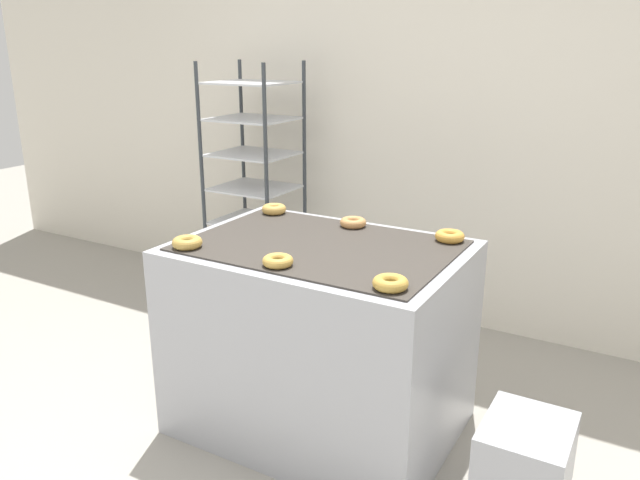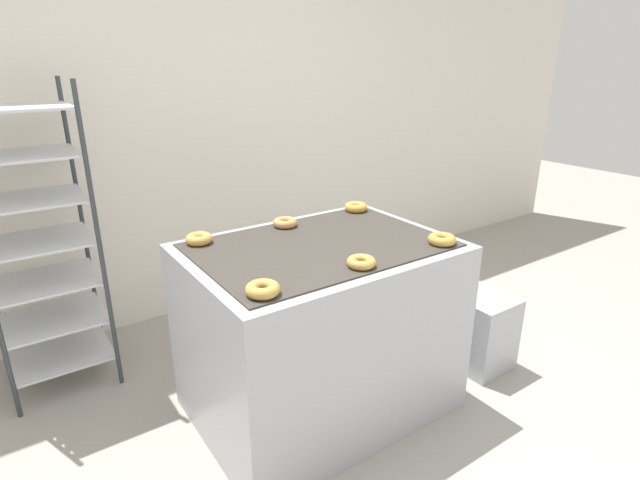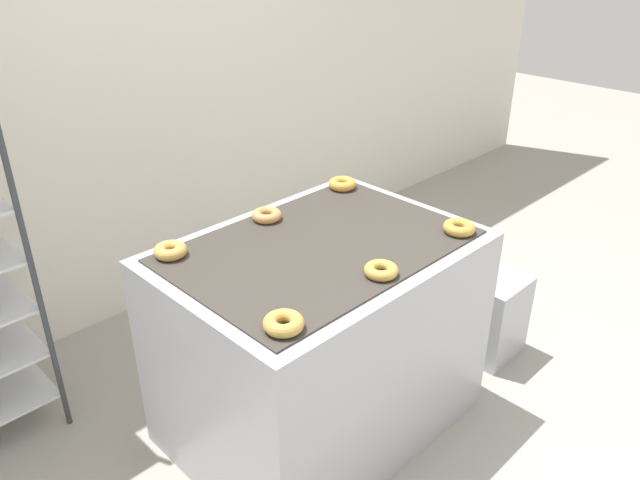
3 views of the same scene
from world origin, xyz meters
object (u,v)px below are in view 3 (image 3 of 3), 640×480
(fryer_machine, at_px, (320,339))
(donut_near_center, at_px, (381,270))
(donut_far_left, at_px, (170,250))
(glaze_bin, at_px, (484,312))
(donut_far_center, at_px, (267,215))
(donut_far_right, at_px, (342,184))
(donut_near_right, at_px, (459,228))
(donut_near_left, at_px, (284,323))

(fryer_machine, bearing_deg, donut_near_center, -91.82)
(donut_near_center, height_order, donut_far_left, donut_far_left)
(donut_near_center, bearing_deg, fryer_machine, 88.18)
(glaze_bin, relative_size, donut_near_center, 3.60)
(donut_far_center, distance_m, donut_far_right, 0.47)
(glaze_bin, bearing_deg, donut_near_center, -173.98)
(fryer_machine, bearing_deg, donut_far_right, 34.83)
(donut_near_right, relative_size, donut_far_center, 1.03)
(donut_far_right, bearing_deg, donut_far_center, -178.64)
(donut_far_left, distance_m, donut_far_right, 0.93)
(fryer_machine, bearing_deg, donut_far_left, 144.42)
(fryer_machine, bearing_deg, donut_far_center, 90.06)
(glaze_bin, xyz_separation_m, donut_near_left, (-1.44, -0.11, 0.70))
(glaze_bin, bearing_deg, donut_far_center, 151.50)
(donut_near_center, height_order, donut_near_right, donut_near_right)
(fryer_machine, height_order, donut_far_right, donut_far_right)
(fryer_machine, xyz_separation_m, donut_near_left, (-0.47, -0.32, 0.47))
(fryer_machine, xyz_separation_m, glaze_bin, (0.97, -0.21, -0.23))
(donut_near_left, relative_size, donut_far_left, 1.04)
(fryer_machine, bearing_deg, donut_near_right, -34.02)
(glaze_bin, distance_m, donut_near_center, 1.20)
(glaze_bin, xyz_separation_m, donut_far_right, (-0.50, 0.54, 0.69))
(donut_near_left, relative_size, donut_far_center, 1.03)
(donut_near_center, bearing_deg, donut_far_right, 53.20)
(donut_far_center, bearing_deg, glaze_bin, -28.50)
(donut_near_right, bearing_deg, fryer_machine, 145.98)
(glaze_bin, distance_m, donut_far_center, 1.30)
(glaze_bin, relative_size, donut_far_left, 3.54)
(donut_far_center, bearing_deg, fryer_machine, -89.94)
(glaze_bin, bearing_deg, donut_near_left, -175.82)
(fryer_machine, height_order, donut_near_center, donut_near_center)
(fryer_machine, relative_size, donut_near_left, 9.50)
(donut_near_right, bearing_deg, donut_far_left, 145.20)
(donut_near_center, distance_m, donut_far_left, 0.78)
(donut_near_center, relative_size, donut_near_right, 0.94)
(donut_near_left, distance_m, donut_far_left, 0.64)
(donut_far_center, relative_size, donut_far_right, 0.97)
(donut_near_center, relative_size, donut_far_right, 0.95)
(fryer_machine, relative_size, glaze_bin, 2.79)
(fryer_machine, distance_m, donut_near_left, 0.73)
(donut_near_right, distance_m, donut_far_center, 0.79)
(donut_near_left, bearing_deg, donut_near_center, 0.23)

